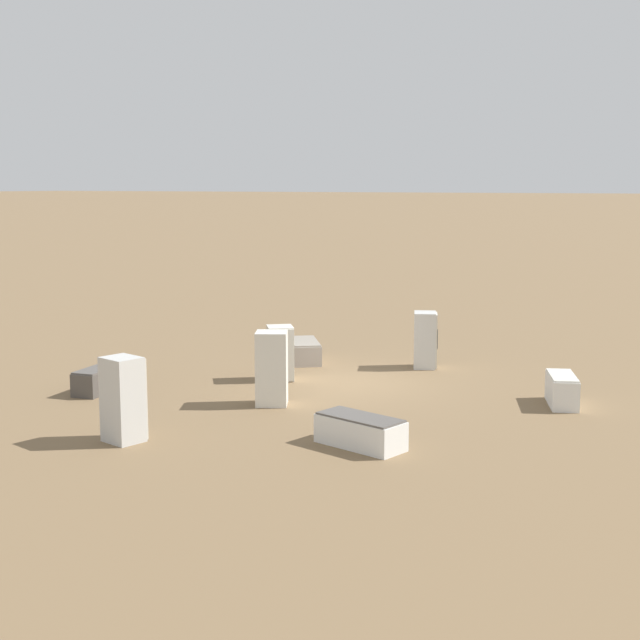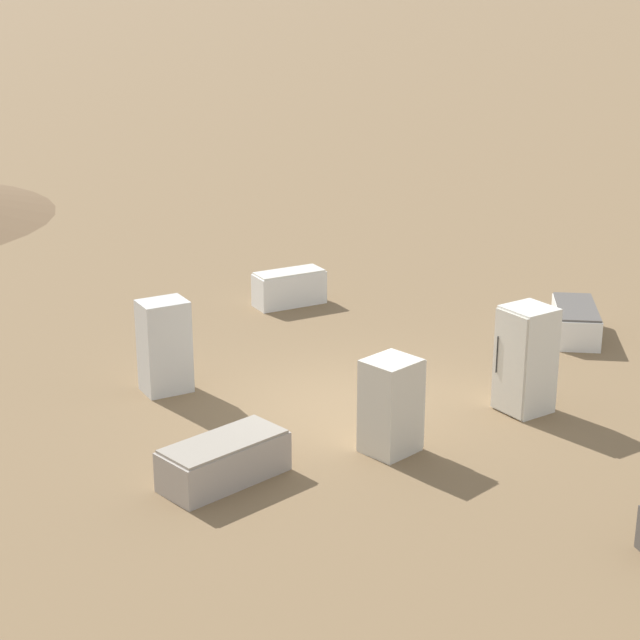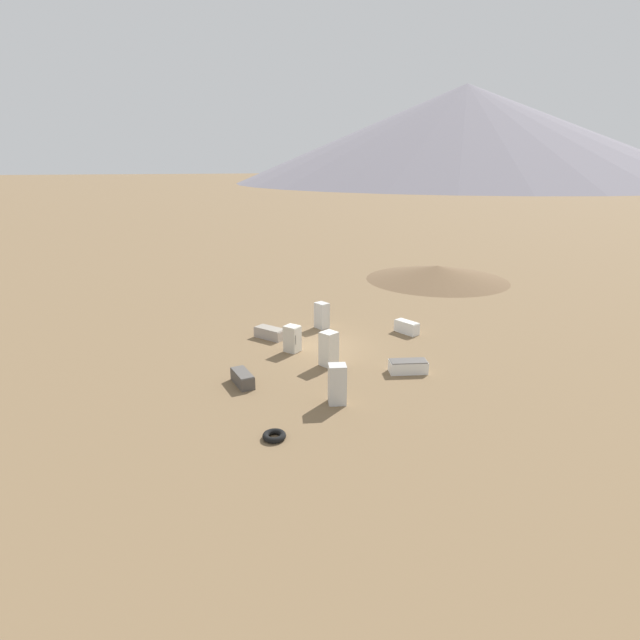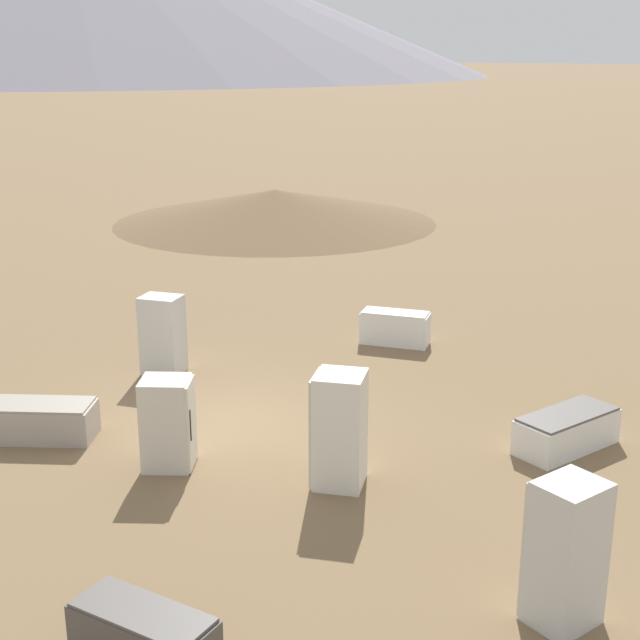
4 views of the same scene
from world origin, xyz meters
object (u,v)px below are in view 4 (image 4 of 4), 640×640
Objects in this scene: discarded_fridge_1 at (163,334)px; discarded_fridge_7 at (395,328)px; discarded_fridge_4 at (168,423)px; discarded_fridge_5 at (339,430)px; discarded_fridge_2 at (567,431)px; discarded_fridge_6 at (144,636)px; discarded_fridge_3 at (565,553)px; discarded_fridge_0 at (40,421)px.

discarded_fridge_7 is at bearing 38.13° from discarded_fridge_1.
discarded_fridge_5 is at bearing 79.27° from discarded_fridge_4.
discarded_fridge_4 is 0.83× the size of discarded_fridge_5.
discarded_fridge_6 is (7.90, -1.19, -0.00)m from discarded_fridge_2.
discarded_fridge_1 reaches higher than discarded_fridge_4.
discarded_fridge_6 is 1.05× the size of discarded_fridge_7.
discarded_fridge_7 is (-7.18, -7.28, -0.51)m from discarded_fridge_3.
discarded_fridge_3 reaches higher than discarded_fridge_6.
discarded_fridge_7 is at bearing 148.78° from discarded_fridge_4.
discarded_fridge_4 reaches higher than discarded_fridge_2.
discarded_fridge_5 is (-1.88, 4.94, 0.57)m from discarded_fridge_0.
discarded_fridge_5 reaches higher than discarded_fridge_3.
discarded_fridge_5 reaches higher than discarded_fridge_2.
discarded_fridge_2 is at bearing -138.64° from discarded_fridge_7.
discarded_fridge_4 is (0.16, -6.50, -0.15)m from discarded_fridge_3.
discarded_fridge_0 is 1.22× the size of discarded_fridge_1.
discarded_fridge_1 is at bearing 88.56° from discarded_fridge_3.
discarded_fridge_7 is (-10.66, -4.14, 0.06)m from discarded_fridge_6.
discarded_fridge_3 is (4.42, 1.95, 0.57)m from discarded_fridge_2.
discarded_fridge_7 reaches higher than discarded_fridge_6.
discarded_fridge_0 is 6.45m from discarded_fridge_6.
discarded_fridge_7 is at bearing 1.05° from discarded_fridge_5.
discarded_fridge_0 is at bearing -112.56° from discarded_fridge_4.
discarded_fridge_3 reaches higher than discarded_fridge_0.
discarded_fridge_4 is 4.74m from discarded_fridge_6.
discarded_fridge_0 is 1.11× the size of discarded_fridge_3.
discarded_fridge_1 is 0.91× the size of discarded_fridge_5.
discarded_fridge_2 is (-1.75, 7.91, -0.49)m from discarded_fridge_1.
discarded_fridge_4 is at bearing -143.41° from discarded_fridge_6.
discarded_fridge_6 is at bearing 164.89° from discarded_fridge_5.
discarded_fridge_0 is 1.34× the size of discarded_fridge_4.
discarded_fridge_1 reaches higher than discarded_fridge_7.
discarded_fridge_4 is at bearing 68.65° from discarded_fridge_0.
discarded_fridge_3 is 1.20× the size of discarded_fridge_4.
discarded_fridge_4 is 7.38m from discarded_fridge_7.
discarded_fridge_1 is 0.91× the size of discarded_fridge_3.
discarded_fridge_1 is 0.99× the size of discarded_fridge_7.
discarded_fridge_5 is 6.93m from discarded_fridge_7.
discarded_fridge_0 is 1.15× the size of discarded_fridge_6.
discarded_fridge_5 is (3.36, -2.12, 0.57)m from discarded_fridge_2.
discarded_fridge_6 is (4.54, 0.93, -0.57)m from discarded_fridge_5.
discarded_fridge_7 is (-2.76, -5.33, 0.06)m from discarded_fridge_2.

